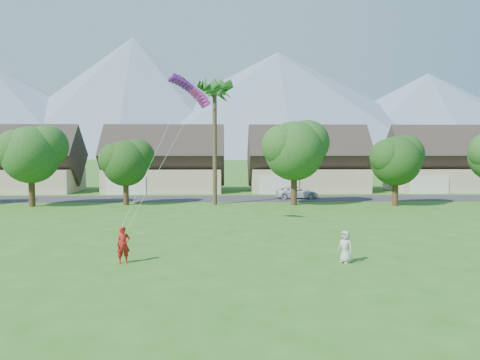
{
  "coord_description": "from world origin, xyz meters",
  "views": [
    {
      "loc": [
        -0.86,
        -18.89,
        5.82
      ],
      "look_at": [
        0.0,
        10.0,
        3.8
      ],
      "focal_mm": 35.0,
      "sensor_mm": 36.0,
      "label": 1
    }
  ],
  "objects_px": {
    "kite_flyer": "(123,245)",
    "parked_car": "(297,193)",
    "watcher": "(345,247)",
    "parafoil_kite": "(191,88)"
  },
  "relations": [
    {
      "from": "parked_car",
      "to": "parafoil_kite",
      "type": "height_order",
      "value": "parafoil_kite"
    },
    {
      "from": "kite_flyer",
      "to": "parked_car",
      "type": "bearing_deg",
      "value": 42.84
    },
    {
      "from": "parked_car",
      "to": "parafoil_kite",
      "type": "distance_m",
      "value": 24.3
    },
    {
      "from": "watcher",
      "to": "parked_car",
      "type": "height_order",
      "value": "watcher"
    },
    {
      "from": "kite_flyer",
      "to": "watcher",
      "type": "xyz_separation_m",
      "value": [
        11.18,
        -0.23,
        -0.11
      ]
    },
    {
      "from": "kite_flyer",
      "to": "parked_car",
      "type": "relative_size",
      "value": 0.39
    },
    {
      "from": "kite_flyer",
      "to": "watcher",
      "type": "height_order",
      "value": "kite_flyer"
    },
    {
      "from": "kite_flyer",
      "to": "parafoil_kite",
      "type": "relative_size",
      "value": 0.54
    },
    {
      "from": "watcher",
      "to": "kite_flyer",
      "type": "bearing_deg",
      "value": -131.86
    },
    {
      "from": "kite_flyer",
      "to": "parked_car",
      "type": "xyz_separation_m",
      "value": [
        13.28,
        29.55,
        -0.26
      ]
    }
  ]
}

